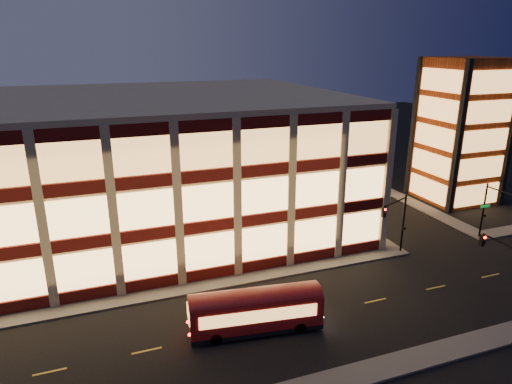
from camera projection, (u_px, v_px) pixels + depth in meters
name	position (u px, v px, depth m)	size (l,w,h in m)	color
ground	(162.00, 300.00, 36.58)	(200.00, 200.00, 0.00)	black
sidewalk_office_south	(123.00, 300.00, 36.47)	(54.00, 2.00, 0.15)	#514F4C
sidewalk_office_east	(319.00, 201.00, 59.26)	(2.00, 30.00, 0.15)	#514F4C
sidewalk_tower_west	(390.00, 192.00, 62.86)	(2.00, 30.00, 0.15)	#514F4C
office_building	(105.00, 165.00, 48.44)	(50.45, 30.45, 14.50)	tan
stair_tower	(460.00, 131.00, 57.53)	(8.60, 8.60, 18.00)	#8C3814
traffic_signal_far	(397.00, 217.00, 42.79)	(3.79, 1.87, 6.00)	black
traffic_signal_right	(496.00, 206.00, 45.73)	(1.20, 4.37, 6.00)	black
traffic_signal_near	(508.00, 267.00, 33.16)	(0.32, 4.45, 6.00)	black
trolley_bus	(256.00, 308.00, 32.26)	(9.63, 3.59, 3.18)	maroon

